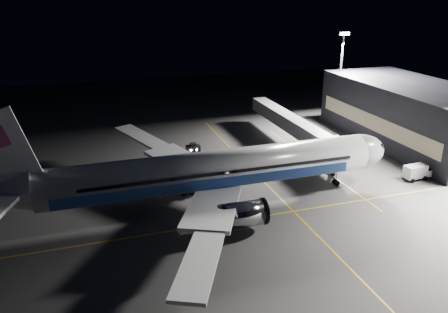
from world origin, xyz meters
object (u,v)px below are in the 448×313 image
object	(u,v)px
safety_cone_b	(191,188)
safety_cone_c	(171,169)
airliner	(206,172)
baggage_tug	(193,148)
safety_cone_a	(160,196)
floodlight_mast_north	(341,69)
jet_bridge	(295,126)
service_truck	(417,172)

from	to	relation	value
safety_cone_b	safety_cone_c	world-z (taller)	safety_cone_b
airliner	baggage_tug	size ratio (longest dim) A/B	22.34
airliner	safety_cone_a	bearing A→B (deg)	147.12
floodlight_mast_north	baggage_tug	distance (m)	40.75
airliner	jet_bridge	xyz separation A→B (m)	(23.08, 18.06, -0.58)
baggage_tug	jet_bridge	bearing A→B (deg)	-7.10
safety_cone_b	floodlight_mast_north	bearing A→B (deg)	32.28
baggage_tug	airliner	bearing A→B (deg)	-95.64
airliner	safety_cone_b	xyz separation A→B (m)	(-1.12, 5.33, -4.85)
jet_bridge	safety_cone_a	size ratio (longest dim) A/B	54.81
service_truck	safety_cone_a	bearing A→B (deg)	166.97
baggage_tug	safety_cone_c	size ratio (longest dim) A/B	5.13
service_truck	baggage_tug	world-z (taller)	service_truck
floodlight_mast_north	service_truck	distance (m)	36.12
floodlight_mast_north	baggage_tug	size ratio (longest dim) A/B	7.52
safety_cone_a	airliner	bearing A→B (deg)	-32.88
service_truck	safety_cone_c	bearing A→B (deg)	152.32
airliner	safety_cone_b	world-z (taller)	airliner
airliner	safety_cone_c	xyz separation A→B (m)	(-2.43, 14.00, -4.90)
airliner	safety_cone_c	size ratio (longest dim) A/B	114.70
baggage_tug	safety_cone_c	distance (m)	9.62
airliner	baggage_tug	xyz separation A→B (m)	(3.37, 21.64, -4.28)
jet_bridge	safety_cone_a	xyz separation A→B (m)	(-29.26, -14.06, -4.27)
floodlight_mast_north	service_truck	bearing A→B (deg)	-99.16
jet_bridge	safety_cone_b	xyz separation A→B (m)	(-24.20, -12.73, -4.26)
safety_cone_b	safety_cone_c	distance (m)	8.77
airliner	baggage_tug	world-z (taller)	airliner
airliner	jet_bridge	distance (m)	29.31
jet_bridge	safety_cone_c	bearing A→B (deg)	-170.96
baggage_tug	safety_cone_a	bearing A→B (deg)	-115.24
floodlight_mast_north	safety_cone_b	distance (m)	51.35
floodlight_mast_north	airliner	bearing A→B (deg)	-142.09
safety_cone_a	safety_cone_c	bearing A→B (deg)	69.40
safety_cone_b	jet_bridge	bearing A→B (deg)	27.74
jet_bridge	service_truck	bearing A→B (deg)	-57.96
service_truck	safety_cone_a	xyz separation A→B (m)	(-41.79, 5.96, -1.01)
service_truck	jet_bridge	bearing A→B (deg)	117.13
safety_cone_c	service_truck	bearing A→B (deg)	-22.77
floodlight_mast_north	safety_cone_c	size ratio (longest dim) A/B	38.62
safety_cone_a	safety_cone_b	distance (m)	5.23
safety_cone_c	safety_cone_a	bearing A→B (deg)	-110.60
safety_cone_a	safety_cone_b	world-z (taller)	safety_cone_b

